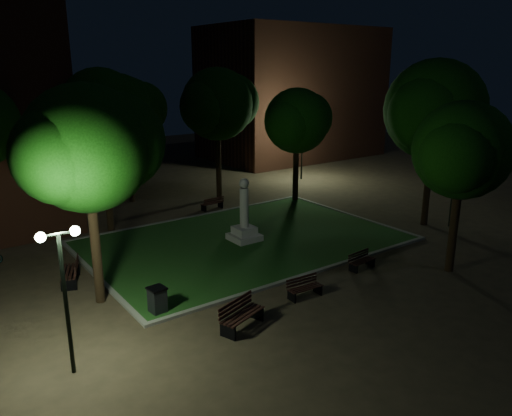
{
  "coord_description": "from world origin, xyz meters",
  "views": [
    {
      "loc": [
        -13.5,
        -17.68,
        8.62
      ],
      "look_at": [
        0.01,
        1.0,
        1.99
      ],
      "focal_mm": 35.0,
      "sensor_mm": 36.0,
      "label": 1
    }
  ],
  "objects": [
    {
      "name": "tree_north_wl",
      "position": [
        -4.79,
        7.57,
        6.52
      ],
      "size": [
        4.93,
        4.02,
        8.54
      ],
      "color": "black",
      "rests_on": "ground"
    },
    {
      "name": "bench_near_left",
      "position": [
        -1.7,
        -4.53,
        0.37
      ],
      "size": [
        1.47,
        0.59,
        0.79
      ],
      "rotation": [
        0.0,
        0.0,
        -0.06
      ],
      "color": "black",
      "rests_on": "ground"
    },
    {
      "name": "tree_west",
      "position": [
        -8.1,
        -0.32,
        5.83
      ],
      "size": [
        5.55,
        4.53,
        8.1
      ],
      "color": "black",
      "rests_on": "ground"
    },
    {
      "name": "bench_left_side",
      "position": [
        -8.57,
        2.03,
        0.46
      ],
      "size": [
        1.2,
        1.87,
        0.97
      ],
      "rotation": [
        0.0,
        0.0,
        -1.93
      ],
      "color": "black",
      "rests_on": "ground"
    },
    {
      "name": "trash_bin",
      "position": [
        -6.86,
        -2.46,
        0.51
      ],
      "size": [
        0.65,
        0.65,
        1.01
      ],
      "color": "black",
      "rests_on": "ground"
    },
    {
      "name": "bench_far_side",
      "position": [
        1.69,
        7.92,
        0.37
      ],
      "size": [
        1.47,
        0.6,
        0.79
      ],
      "rotation": [
        0.0,
        0.0,
        3.21
      ],
      "color": "black",
      "rests_on": "ground"
    },
    {
      "name": "bench_near_right",
      "position": [
        2.17,
        -3.89,
        0.35
      ],
      "size": [
        1.39,
        0.58,
        0.75
      ],
      "rotation": [
        0.0,
        0.0,
        0.08
      ],
      "color": "black",
      "rests_on": "ground"
    },
    {
      "name": "lamppost_sw",
      "position": [
        -10.4,
        -4.32,
        3.08
      ],
      "size": [
        1.18,
        0.28,
        4.4
      ],
      "color": "black",
      "rests_on": "ground"
    },
    {
      "name": "monument",
      "position": [
        0.0,
        2.0,
        0.96
      ],
      "size": [
        1.4,
        1.4,
        3.2
      ],
      "color": "#A39C97",
      "rests_on": "lawn"
    },
    {
      "name": "tree_far_north",
      "position": [
        -1.48,
        12.67,
        5.84
      ],
      "size": [
        5.23,
        4.27,
        7.98
      ],
      "color": "black",
      "rests_on": "ground"
    },
    {
      "name": "tree_north_er",
      "position": [
        3.61,
        10.05,
        6.2
      ],
      "size": [
        5.69,
        4.64,
        8.53
      ],
      "color": "black",
      "rests_on": "ground"
    },
    {
      "name": "tree_se",
      "position": [
        5.19,
        -6.31,
        5.27
      ],
      "size": [
        4.94,
        4.03,
        7.3
      ],
      "color": "black",
      "rests_on": "ground"
    },
    {
      "name": "lawn_kerb",
      "position": [
        0.0,
        2.0,
        0.06
      ],
      "size": [
        15.4,
        10.4,
        0.12
      ],
      "color": "slate",
      "rests_on": "ground"
    },
    {
      "name": "lamppost_ne",
      "position": [
        11.77,
        11.21,
        2.9
      ],
      "size": [
        1.18,
        0.28,
        4.09
      ],
      "color": "black",
      "rests_on": "ground"
    },
    {
      "name": "bench_west_near",
      "position": [
        -5.01,
        -5.05,
        0.47
      ],
      "size": [
        1.91,
        1.17,
        0.99
      ],
      "rotation": [
        0.0,
        0.0,
        0.33
      ],
      "color": "black",
      "rests_on": "ground"
    },
    {
      "name": "tree_ne",
      "position": [
        7.26,
        6.5,
        5.22
      ],
      "size": [
        5.05,
        4.12,
        7.29
      ],
      "color": "black",
      "rests_on": "ground"
    },
    {
      "name": "lamppost_se",
      "position": [
        10.57,
        -2.66,
        3.14
      ],
      "size": [
        1.18,
        0.28,
        4.49
      ],
      "color": "black",
      "rests_on": "ground"
    },
    {
      "name": "building_far",
      "position": [
        18.0,
        20.0,
        6.0
      ],
      "size": [
        16.0,
        10.0,
        12.0
      ],
      "primitive_type": "cube",
      "color": "#51281A",
      "rests_on": "ground"
    },
    {
      "name": "ground",
      "position": [
        0.0,
        0.0,
        0.0
      ],
      "size": [
        80.0,
        80.0,
        0.0
      ],
      "primitive_type": "plane",
      "color": "#473928"
    },
    {
      "name": "lawn",
      "position": [
        0.0,
        2.0,
        0.04
      ],
      "size": [
        15.0,
        10.0,
        0.08
      ],
      "primitive_type": "cube",
      "color": "#204C19",
      "rests_on": "ground"
    },
    {
      "name": "tree_east",
      "position": [
        9.86,
        -1.63,
        6.34
      ],
      "size": [
        6.51,
        5.32,
        9.0
      ],
      "color": "black",
      "rests_on": "ground"
    }
  ]
}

